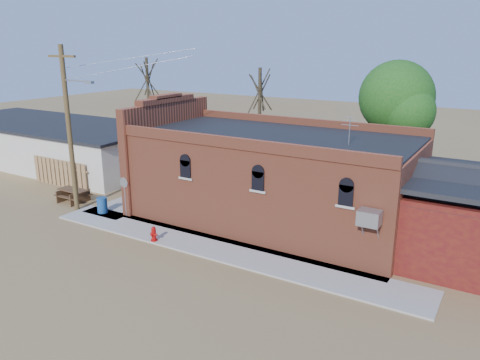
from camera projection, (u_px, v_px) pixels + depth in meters
The scene contains 15 objects.
ground at pixel (179, 249), 21.32m from camera, with size 120.00×120.00×0.00m, color brown.
sidewalk_south at pixel (217, 248), 21.31m from camera, with size 19.00×2.20×0.08m, color #9E9991.
sidewalk_west at pixel (159, 192), 29.37m from camera, with size 2.60×10.00×0.08m, color #9E9991.
brick_bar at pixel (268, 177), 24.38m from camera, with size 16.40×7.97×6.30m.
red_shed at pixel (477, 211), 19.51m from camera, with size 5.40×6.40×4.30m.
storage_building at pixel (51, 142), 36.89m from camera, with size 20.40×8.40×3.17m.
wood_fence at pixel (60, 173), 30.55m from camera, with size 5.20×0.10×1.80m, color olive, non-canonical shape.
utility_pole at pixel (69, 126), 25.03m from camera, with size 3.12×0.26×9.00m.
tree_bare_near at pixel (260, 91), 31.85m from camera, with size 2.80×2.80×7.65m.
tree_bare_far at pixel (147, 78), 38.02m from camera, with size 2.80×2.80×8.16m.
tree_leafy at pixel (396, 98), 27.81m from camera, with size 4.40×4.40×8.15m.
fire_hydrant at pixel (154, 234), 21.93m from camera, with size 0.42×0.41×0.71m.
stop_sign at pixel (124, 186), 24.81m from camera, with size 0.59×0.07×2.17m.
trash_barrel at pixel (102, 205), 25.64m from camera, with size 0.55×0.55×0.85m, color navy.
picnic_table at pixel (73, 194), 27.59m from camera, with size 1.89×1.47×0.78m.
Camera 1 is at (12.51, -15.35, 8.95)m, focal length 35.00 mm.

